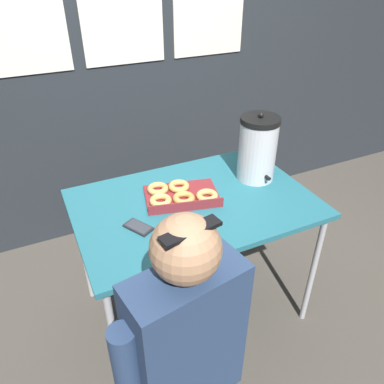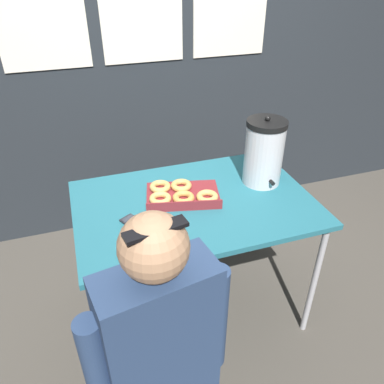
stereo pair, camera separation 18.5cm
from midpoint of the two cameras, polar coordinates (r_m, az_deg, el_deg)
The scene contains 7 objects.
ground_plane at distance 2.41m, azimuth 2.59°, elevation -16.98°, with size 12.00×12.00×0.00m, color #4C473F.
back_wall at distance 2.64m, azimuth -5.49°, elevation 21.49°, with size 6.00×0.11×2.65m.
folding_table at distance 1.92m, azimuth 3.12°, elevation -2.90°, with size 1.19×0.80×0.78m.
donut_box at distance 1.90m, azimuth 1.01°, elevation -0.44°, with size 0.42×0.33×0.05m.
coffee_urn at distance 2.02m, azimuth 13.51°, elevation 5.84°, with size 0.21×0.24×0.38m.
cell_phone at distance 1.74m, azimuth -5.82°, elevation -4.84°, with size 0.13×0.15×0.01m.
person_seated at distance 1.47m, azimuth -0.68°, elevation -24.50°, with size 0.52×0.26×1.24m.
Camera 2 is at (-0.50, -1.47, 1.84)m, focal length 35.00 mm.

